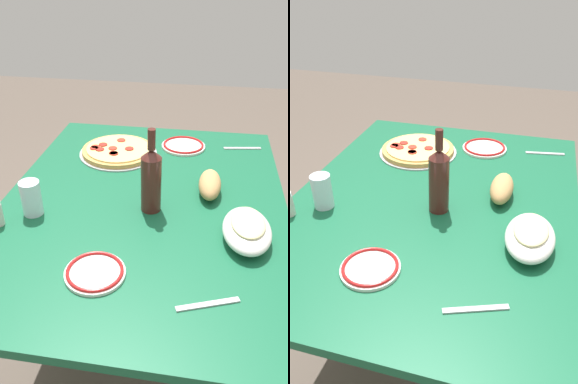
{
  "view_description": "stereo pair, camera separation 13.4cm",
  "coord_description": "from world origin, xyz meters",
  "views": [
    {
      "loc": [
        1.17,
        0.19,
        1.49
      ],
      "look_at": [
        0.0,
        0.0,
        0.76
      ],
      "focal_mm": 36.18,
      "sensor_mm": 36.0,
      "label": 1
    },
    {
      "loc": [
        1.14,
        0.32,
        1.49
      ],
      "look_at": [
        0.0,
        0.0,
        0.76
      ],
      "focal_mm": 36.18,
      "sensor_mm": 36.0,
      "label": 2
    }
  ],
  "objects": [
    {
      "name": "pepperoni_pizza",
      "position": [
        -0.35,
        -0.17,
        0.74
      ],
      "size": [
        0.35,
        0.35,
        0.03
      ],
      "color": "#B7B7BC",
      "rests_on": "dining_table"
    },
    {
      "name": "fork_right",
      "position": [
        0.47,
        0.24,
        0.73
      ],
      "size": [
        0.07,
        0.16,
        0.0
      ],
      "primitive_type": "cube",
      "rotation": [
        0.0,
        0.0,
        5.07
      ],
      "color": "#B7B7BC",
      "rests_on": "dining_table"
    },
    {
      "name": "ground_plane",
      "position": [
        0.0,
        0.0,
        0.0
      ],
      "size": [
        8.0,
        8.0,
        0.0
      ],
      "primitive_type": "plane",
      "color": "brown",
      "rests_on": "ground"
    },
    {
      "name": "side_plate_far",
      "position": [
        -0.47,
        0.11,
        0.73
      ],
      "size": [
        0.2,
        0.2,
        0.02
      ],
      "color": "white",
      "rests_on": "dining_table"
    },
    {
      "name": "side_plate_near",
      "position": [
        0.41,
        -0.07,
        0.73
      ],
      "size": [
        0.17,
        0.17,
        0.02
      ],
      "color": "white",
      "rests_on": "dining_table"
    },
    {
      "name": "dining_table",
      "position": [
        0.0,
        0.0,
        0.62
      ],
      "size": [
        1.35,
        1.02,
        0.73
      ],
      "color": "#145938",
      "rests_on": "ground"
    },
    {
      "name": "water_glass",
      "position": [
        0.15,
        -0.36,
        0.79
      ],
      "size": [
        0.07,
        0.07,
        0.12
      ],
      "primitive_type": "cylinder",
      "color": "silver",
      "rests_on": "dining_table"
    },
    {
      "name": "wine_bottle",
      "position": [
        0.06,
        0.03,
        0.85
      ],
      "size": [
        0.07,
        0.07,
        0.3
      ],
      "color": "#471E19",
      "rests_on": "dining_table"
    },
    {
      "name": "baked_pasta_dish",
      "position": [
        0.18,
        0.35,
        0.77
      ],
      "size": [
        0.24,
        0.15,
        0.08
      ],
      "color": "white",
      "rests_on": "dining_table"
    },
    {
      "name": "bread_loaf",
      "position": [
        -0.08,
        0.23,
        0.76
      ],
      "size": [
        0.19,
        0.08,
        0.07
      ],
      "primitive_type": "ellipsoid",
      "color": "tan",
      "rests_on": "dining_table"
    },
    {
      "name": "fork_left",
      "position": [
        -0.49,
        0.38,
        0.73
      ],
      "size": [
        0.04,
        0.17,
        0.0
      ],
      "primitive_type": "cube",
      "rotation": [
        0.0,
        0.0,
        4.87
      ],
      "color": "#B7B7BC",
      "rests_on": "dining_table"
    }
  ]
}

